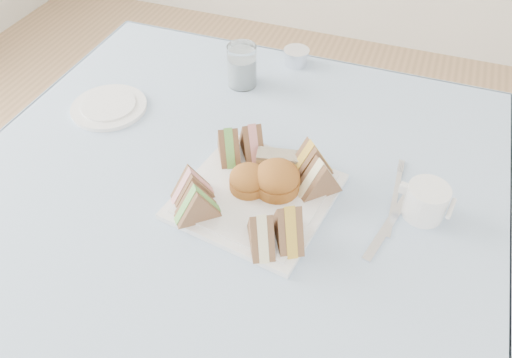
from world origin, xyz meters
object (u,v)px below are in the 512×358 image
(table, at_px, (231,296))
(water_glass, at_px, (242,66))
(serving_plate, at_px, (256,196))
(creamer_jug, at_px, (426,202))

(table, bearing_deg, water_glass, 105.37)
(serving_plate, relative_size, water_glass, 2.62)
(creamer_jug, bearing_deg, serving_plate, -158.33)
(table, xyz_separation_m, creamer_jug, (0.36, 0.06, 0.41))
(table, distance_m, creamer_jug, 0.55)
(creamer_jug, bearing_deg, water_glass, 157.72)
(table, xyz_separation_m, serving_plate, (0.07, -0.00, 0.38))
(table, relative_size, creamer_jug, 12.37)
(table, height_order, creamer_jug, creamer_jug)
(serving_plate, distance_m, water_glass, 0.37)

